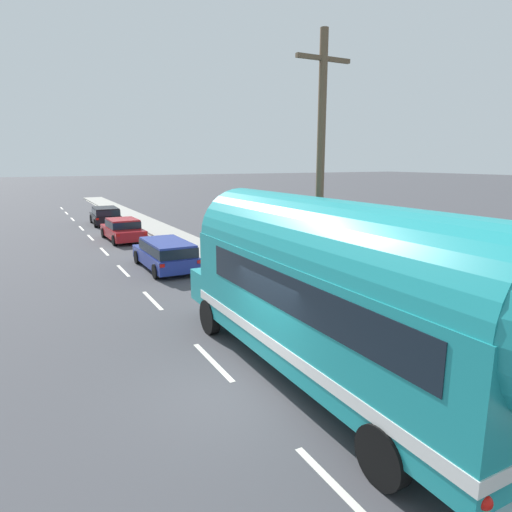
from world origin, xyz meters
The scene contains 8 objects.
ground_plane centered at (0.00, 0.00, 0.00)m, with size 300.00×300.00×0.00m, color #424247.
lane_markings centered at (2.57, 12.80, 0.00)m, with size 3.78×80.00×0.01m.
sidewalk_slab centered at (4.79, 10.00, 0.07)m, with size 2.29×90.00×0.15m, color #9E9B93.
utility_pole centered at (4.06, 3.02, 4.42)m, with size 1.80×0.24×8.50m.
painted_bus centered at (1.82, -0.97, 2.30)m, with size 2.62×11.54×4.12m.
car_lead centered at (1.82, 11.63, 0.80)m, with size 1.99×4.70×1.37m.
car_second centered at (1.68, 20.39, 0.74)m, with size 2.07×4.69×1.37m.
car_third centered at (1.96, 28.24, 0.79)m, with size 2.13×4.33×1.37m.
Camera 1 is at (-3.87, -7.93, 4.89)m, focal length 31.38 mm.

